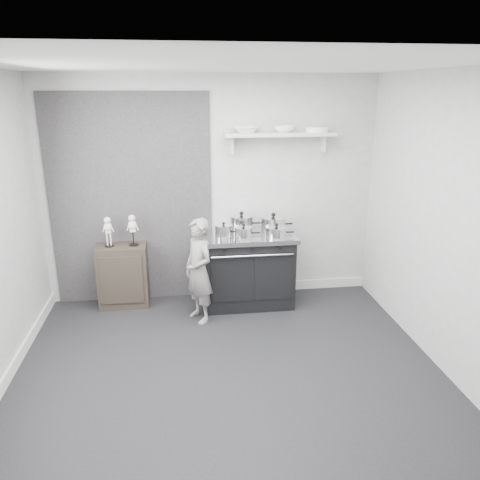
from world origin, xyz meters
name	(u,v)px	position (x,y,z in m)	size (l,w,h in m)	color
ground	(228,372)	(0.00, 0.00, 0.00)	(4.00, 4.00, 0.00)	black
room_shell	(214,198)	(-0.09, 0.15, 1.64)	(4.02, 3.62, 2.71)	#9E9E9C
wall_shelf	(280,135)	(0.80, 1.68, 2.01)	(1.30, 0.26, 0.24)	silver
stove	(248,268)	(0.41, 1.48, 0.45)	(1.11, 0.69, 0.89)	black
side_cabinet	(123,276)	(-1.09, 1.61, 0.38)	(0.58, 0.34, 0.76)	black
child	(199,271)	(-0.20, 1.10, 0.60)	(0.44, 0.29, 1.20)	slate
pot_front_left	(224,231)	(0.10, 1.36, 0.97)	(0.29, 0.20, 0.19)	silver
pot_back_left	(242,223)	(0.35, 1.62, 0.98)	(0.37, 0.29, 0.24)	silver
pot_back_right	(273,224)	(0.73, 1.57, 0.97)	(0.39, 0.31, 0.22)	silver
pot_front_right	(276,232)	(0.71, 1.30, 0.95)	(0.33, 0.24, 0.17)	silver
pot_front_center	(244,233)	(0.33, 1.31, 0.96)	(0.30, 0.21, 0.17)	silver
skeleton_full	(108,230)	(-1.22, 1.61, 0.96)	(0.11, 0.07, 0.41)	silver
skeleton_torso	(133,228)	(-0.94, 1.61, 0.97)	(0.12, 0.08, 0.43)	silver
bowl_large	(246,130)	(0.40, 1.67, 2.08)	(0.29, 0.29, 0.07)	white
bowl_small	(284,129)	(0.85, 1.67, 2.08)	(0.23, 0.23, 0.07)	white
plate_stack	(317,129)	(1.24, 1.67, 2.07)	(0.27, 0.27, 0.06)	white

